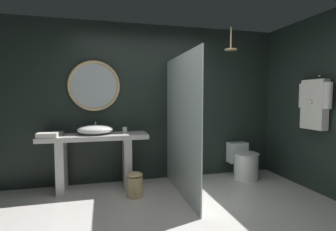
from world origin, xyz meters
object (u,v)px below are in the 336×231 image
Objects in this scene: tumbler_cup at (125,130)px; waste_bin at (135,184)px; vessel_sink at (95,130)px; hanging_bathrobe at (314,103)px; round_wall_mirror at (94,86)px; tissue_box at (57,134)px; toilet at (244,162)px; folded_hand_towel at (47,135)px; rain_shower_head at (231,47)px.

waste_bin is (0.09, -0.49, -0.71)m from tumbler_cup.
vessel_sink is 0.67× the size of hanging_bathrobe.
tissue_box is at bearing -153.92° from round_wall_mirror.
toilet is 1.79× the size of waste_bin.
tissue_box is 0.63× the size of folded_hand_towel.
rain_shower_head is 0.46× the size of hanging_bathrobe.
tumbler_cup is 0.85m from round_wall_mirror.
hanging_bathrobe reaches higher than tissue_box.
vessel_sink is 0.84× the size of toilet.
round_wall_mirror reaches higher than tumbler_cup.
hanging_bathrobe is at bearing -20.50° from tumbler_cup.
round_wall_mirror is at bearing 128.61° from waste_bin.
folded_hand_towel is at bearing -165.61° from vessel_sink.
tissue_box is at bearing 158.29° from waste_bin.
round_wall_mirror reaches higher than tissue_box.
rain_shower_head reaches higher than tumbler_cup.
waste_bin is 1.39m from folded_hand_towel.
rain_shower_head reaches higher than waste_bin.
waste_bin is at bearing -21.71° from tissue_box.
round_wall_mirror is (0.52, 0.25, 0.70)m from tissue_box.
vessel_sink reaches higher than tumbler_cup.
tissue_box is 0.91m from round_wall_mirror.
rain_shower_head is (2.61, -0.24, 1.31)m from tissue_box.
folded_hand_towel is at bearing 177.49° from rain_shower_head.
folded_hand_towel is at bearing 165.62° from waste_bin.
waste_bin is (-1.94, -0.37, -0.09)m from toilet.
waste_bin is (-1.55, -0.18, -2.01)m from rain_shower_head.
tumbler_cup is 2.83m from hanging_bathrobe.
round_wall_mirror is at bearing 166.64° from rain_shower_head.
hanging_bathrobe is 3.81m from folded_hand_towel.
vessel_sink is 2.46m from rain_shower_head.
round_wall_mirror reaches higher than waste_bin.
vessel_sink is 0.70m from round_wall_mirror.
tumbler_cup is 0.97m from tissue_box.
vessel_sink is 0.66m from folded_hand_towel.
round_wall_mirror is 2.99× the size of folded_hand_towel.
tumbler_cup is at bearing 9.79° from folded_hand_towel.
tumbler_cup is 0.27× the size of rain_shower_head.
tumbler_cup is 0.36× the size of folded_hand_towel.
round_wall_mirror is 2.23m from rain_shower_head.
hanging_bathrobe is (3.59, -0.91, 0.45)m from tissue_box.
vessel_sink is at bearing 172.26° from rain_shower_head.
folded_hand_towel is (-3.11, -0.07, 0.60)m from toilet.
tumbler_cup is at bearing -22.82° from round_wall_mirror.
round_wall_mirror is 1.65m from waste_bin.
hanging_bathrobe is at bearing -55.76° from toilet.
round_wall_mirror reaches higher than vessel_sink.
tissue_box is (-0.53, -0.04, -0.04)m from vessel_sink.
vessel_sink reaches higher than toilet.
tissue_box is 0.48× the size of waste_bin.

